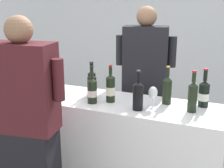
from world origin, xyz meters
TOP-DOWN VIEW (x-y plane):
  - wall_back at (0.00, 2.60)m, footprint 8.00×0.10m
  - counter at (0.00, 0.00)m, footprint 1.83×0.56m
  - wine_bottle_0 at (0.64, -0.00)m, footprint 0.07×0.07m
  - wine_bottle_1 at (0.24, -0.12)m, footprint 0.08×0.08m
  - wine_bottle_2 at (-0.71, 0.02)m, footprint 0.08×0.08m
  - wine_bottle_3 at (-0.21, -0.02)m, footprint 0.08×0.08m
  - wine_bottle_4 at (-0.03, -0.03)m, footprint 0.08×0.08m
  - wine_bottle_5 at (0.42, 0.11)m, footprint 0.07×0.07m
  - wine_bottle_6 at (-0.27, 0.09)m, footprint 0.07×0.07m
  - wine_bottle_7 at (0.71, 0.16)m, footprint 0.09×0.09m
  - wine_bottle_8 at (-0.16, -0.12)m, footprint 0.08×0.08m
  - wine_glass at (0.34, -0.04)m, footprint 0.07×0.07m
  - person_server at (0.10, 0.53)m, footprint 0.58×0.32m
  - person_guest at (-0.42, -0.66)m, footprint 0.61×0.30m

SIDE VIEW (x-z plane):
  - counter at x=0.00m, z-range 0.00..0.94m
  - person_guest at x=-0.42m, z-range -0.03..1.66m
  - person_server at x=0.10m, z-range -0.02..1.70m
  - wine_bottle_8 at x=-0.16m, z-range 0.89..1.21m
  - wine_bottle_7 at x=0.71m, z-range 0.89..1.21m
  - wine_bottle_6 at x=-0.27m, z-range 0.90..1.21m
  - wine_bottle_3 at x=-0.21m, z-range 0.89..1.22m
  - wine_bottle_4 at x=-0.03m, z-range 0.90..1.22m
  - wine_bottle_2 at x=-0.71m, z-range 0.89..1.24m
  - wine_glass at x=0.34m, z-range 0.97..1.15m
  - wine_bottle_1 at x=0.24m, z-range 0.90..1.23m
  - wine_bottle_5 at x=0.42m, z-range 0.90..1.23m
  - wine_bottle_0 at x=0.64m, z-range 0.91..1.24m
  - wall_back at x=0.00m, z-range 0.00..2.80m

